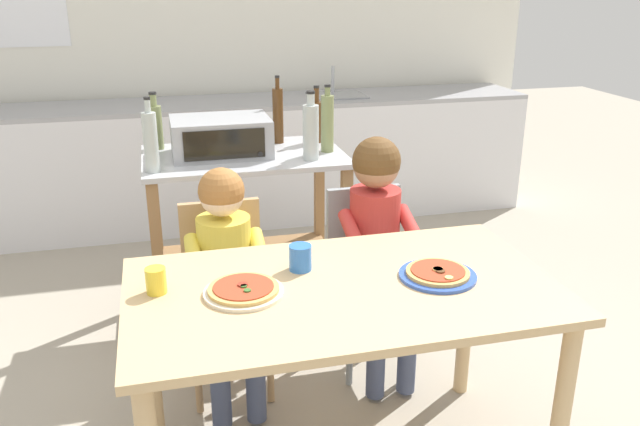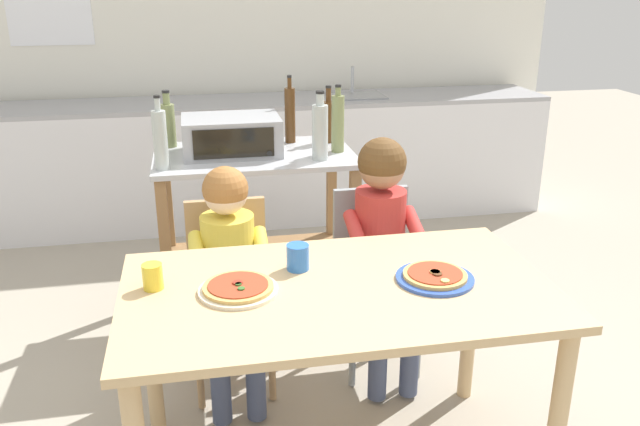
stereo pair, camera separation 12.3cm
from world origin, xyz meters
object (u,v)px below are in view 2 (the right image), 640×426
at_px(bottle_tall_green_wine, 290,114).
at_px(drinking_cup_blue, 298,257).
at_px(bottle_brown_beer, 160,139).
at_px(dining_chair_left, 229,281).
at_px(bottle_squat_spirits, 328,120).
at_px(pizza_plate_blue_rimmed, 435,277).
at_px(pizza_plate_cream, 238,288).
at_px(toaster_oven, 231,135).
at_px(drinking_cup_yellow, 153,277).
at_px(bottle_dark_olive_oil, 168,124).
at_px(dining_chair_right, 375,266).
at_px(dining_table, 337,314).
at_px(kitchen_island_cart, 256,209).
at_px(bottle_clear_vinegar, 320,131).
at_px(child_in_red_shirt, 383,229).
at_px(bottle_slim_sauce, 338,123).
at_px(child_in_yellow_shirt, 230,258).

relative_size(bottle_tall_green_wine, drinking_cup_blue, 3.85).
distance_m(bottle_brown_beer, dining_chair_left, 0.71).
distance_m(bottle_squat_spirits, pizza_plate_blue_rimmed, 1.45).
bearing_deg(bottle_squat_spirits, pizza_plate_cream, -112.88).
xyz_separation_m(toaster_oven, drinking_cup_yellow, (-0.34, -1.17, -0.18)).
height_order(toaster_oven, pizza_plate_blue_rimmed, toaster_oven).
xyz_separation_m(bottle_dark_olive_oil, dining_chair_right, (0.89, -0.76, -0.53)).
relative_size(bottle_brown_beer, drinking_cup_yellow, 3.91).
relative_size(dining_chair_left, pizza_plate_cream, 3.11).
bearing_deg(pizza_plate_blue_rimmed, toaster_oven, 114.42).
bearing_deg(dining_table, bottle_dark_olive_oil, 110.81).
relative_size(bottle_tall_green_wine, bottle_brown_beer, 1.04).
height_order(pizza_plate_cream, drinking_cup_yellow, drinking_cup_yellow).
bearing_deg(bottle_brown_beer, drinking_cup_yellow, -90.76).
xyz_separation_m(kitchen_island_cart, bottle_clear_vinegar, (0.30, -0.18, 0.44)).
bearing_deg(kitchen_island_cart, drinking_cup_yellow, -111.27).
bearing_deg(drinking_cup_yellow, pizza_plate_blue_rimmed, -7.20).
distance_m(toaster_oven, drinking_cup_yellow, 1.23).
bearing_deg(bottle_clear_vinegar, bottle_squat_spirits, 71.75).
relative_size(dining_chair_right, child_in_red_shirt, 0.76).
xyz_separation_m(bottle_tall_green_wine, dining_table, (-0.06, -1.44, -0.38)).
relative_size(kitchen_island_cart, bottle_slim_sauce, 2.95).
distance_m(dining_chair_right, drinking_cup_blue, 0.77).
relative_size(bottle_squat_spirits, bottle_dark_olive_oil, 1.03).
relative_size(kitchen_island_cart, bottle_squat_spirits, 3.31).
bearing_deg(drinking_cup_blue, bottle_brown_beer, 118.06).
relative_size(bottle_slim_sauce, drinking_cup_yellow, 3.85).
bearing_deg(child_in_red_shirt, drinking_cup_yellow, -152.03).
height_order(kitchen_island_cart, pizza_plate_cream, kitchen_island_cart).
relative_size(kitchen_island_cart, pizza_plate_cream, 3.77).
relative_size(child_in_red_shirt, drinking_cup_blue, 11.72).
bearing_deg(bottle_slim_sauce, child_in_red_shirt, -83.94).
height_order(toaster_oven, child_in_yellow_shirt, toaster_oven).
bearing_deg(dining_chair_left, bottle_dark_olive_oil, 106.35).
xyz_separation_m(toaster_oven, pizza_plate_blue_rimmed, (0.59, -1.29, -0.21)).
distance_m(bottle_slim_sauce, child_in_red_shirt, 0.70).
distance_m(bottle_slim_sauce, bottle_dark_olive_oil, 0.87).
xyz_separation_m(bottle_squat_spirits, child_in_red_shirt, (0.07, -0.82, -0.30)).
bearing_deg(child_in_red_shirt, bottle_brown_beer, 153.41).
relative_size(toaster_oven, dining_chair_right, 0.58).
bearing_deg(child_in_yellow_shirt, bottle_slim_sauce, 48.08).
relative_size(bottle_tall_green_wine, dining_table, 0.25).
height_order(pizza_plate_blue_rimmed, drinking_cup_yellow, drinking_cup_yellow).
bearing_deg(pizza_plate_cream, dining_table, -3.73).
bearing_deg(dining_table, dining_chair_right, 64.81).
xyz_separation_m(toaster_oven, bottle_brown_beer, (-0.33, -0.22, 0.05)).
xyz_separation_m(toaster_oven, child_in_red_shirt, (0.59, -0.68, -0.28)).
xyz_separation_m(pizza_plate_blue_rimmed, drinking_cup_yellow, (-0.93, 0.12, 0.03)).
bearing_deg(kitchen_island_cart, dining_chair_right, -48.86).
bearing_deg(dining_chair_left, child_in_yellow_shirt, -90.00).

